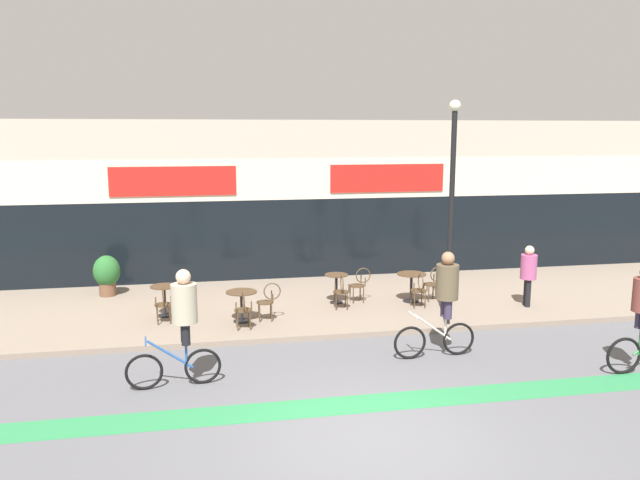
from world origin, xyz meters
The scene contains 20 objects.
ground_plane centered at (0.00, 0.00, 0.00)m, with size 120.00×120.00×0.00m, color #5B5B60.
sidewalk_slab centered at (0.00, 7.25, 0.06)m, with size 40.00×5.50×0.12m, color gray.
storefront_facade centered at (0.00, 11.96, 2.42)m, with size 40.00×4.06×4.86m.
bike_lane_stripe centered at (0.00, 1.19, 0.00)m, with size 36.00×0.70×0.01m, color #2D844C.
bistro_table_0 centered at (-3.36, 6.61, 0.65)m, with size 0.66×0.66×0.75m.
bistro_table_1 centered at (-1.56, 5.83, 0.64)m, with size 0.73×0.73×0.73m.
bistro_table_2 centered at (0.96, 6.99, 0.65)m, with size 0.61×0.61×0.76m.
bistro_table_3 centered at (2.92, 6.76, 0.66)m, with size 0.76×0.76×0.75m.
cafe_chair_0_near centered at (-3.35, 5.99, 0.64)m, with size 0.44×0.59×0.90m.
cafe_chair_1_near centered at (-1.56, 5.20, 0.64)m, with size 0.41×0.58×0.90m.
cafe_chair_1_side centered at (-0.94, 5.82, 0.64)m, with size 0.58×0.41×0.90m.
cafe_chair_2_near centered at (0.95, 6.37, 0.64)m, with size 0.43×0.59×0.90m.
cafe_chair_2_side centered at (1.58, 7.00, 0.64)m, with size 0.59×0.43×0.90m.
cafe_chair_3_near centered at (2.92, 6.14, 0.64)m, with size 0.41×0.58×0.90m.
cafe_chair_3_side centered at (3.54, 6.77, 0.64)m, with size 0.60×0.45×0.90m.
planter_pot centered at (-5.00, 8.87, 0.73)m, with size 0.71×0.71×1.11m.
lamp_post centered at (3.13, 4.78, 3.07)m, with size 0.26×0.26×5.09m.
cyclist_1 centered at (-2.81, 2.54, 1.27)m, with size 1.69×0.55×2.15m.
cyclist_2 centered at (2.33, 3.09, 1.28)m, with size 1.74×0.51×2.17m.
pedestrian_near_end centered at (5.69, 5.80, 1.05)m, with size 0.49×0.49×1.57m.
Camera 1 is at (-2.38, -8.37, 4.54)m, focal length 35.00 mm.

